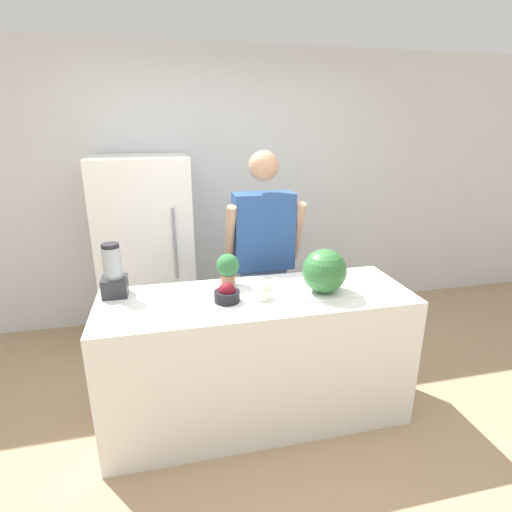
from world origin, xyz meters
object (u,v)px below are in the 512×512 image
at_px(blender, 113,274).
at_px(potted_plant, 228,267).
at_px(watermelon, 324,271).
at_px(refrigerator, 148,252).
at_px(bowl_cherries, 227,294).
at_px(person, 263,260).
at_px(bowl_cream, 262,292).

distance_m(blender, potted_plant, 0.72).
distance_m(watermelon, blender, 1.30).
bearing_deg(refrigerator, potted_plant, -61.98).
bearing_deg(bowl_cherries, refrigerator, 111.20).
xyz_separation_m(person, bowl_cherries, (-0.40, -0.71, 0.05)).
bearing_deg(watermelon, bowl_cherries, 177.96).
bearing_deg(watermelon, potted_plant, 153.36).
bearing_deg(person, bowl_cherries, -119.54).
height_order(person, watermelon, person).
bearing_deg(refrigerator, bowl_cherries, -68.80).
distance_m(refrigerator, blender, 1.09).
xyz_separation_m(person, potted_plant, (-0.35, -0.45, 0.13)).
distance_m(bowl_cherries, bowl_cream, 0.22).
bearing_deg(bowl_cream, person, 75.46).
xyz_separation_m(blender, potted_plant, (0.72, 0.02, -0.02)).
bearing_deg(watermelon, bowl_cream, 178.90).
bearing_deg(potted_plant, watermelon, -26.64).
bearing_deg(potted_plant, person, 51.89).
bearing_deg(person, potted_plant, -128.11).
bearing_deg(watermelon, refrigerator, 130.15).
height_order(refrigerator, blender, refrigerator).
distance_m(watermelon, potted_plant, 0.63).
relative_size(refrigerator, bowl_cream, 15.09).
height_order(refrigerator, potted_plant, refrigerator).
bearing_deg(person, refrigerator, 146.88).
bearing_deg(watermelon, person, 105.97).
xyz_separation_m(refrigerator, watermelon, (1.12, -1.32, 0.21)).
bearing_deg(potted_plant, bowl_cream, -58.97).
relative_size(watermelon, bowl_cherries, 1.77).
bearing_deg(person, blender, -156.39).
distance_m(person, potted_plant, 0.59).
xyz_separation_m(bowl_cream, potted_plant, (-0.17, 0.27, 0.07)).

